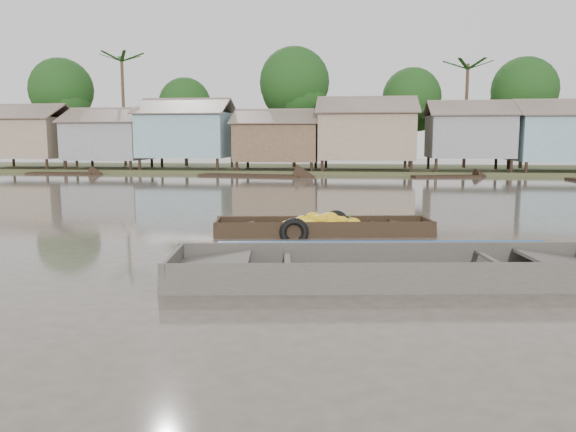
# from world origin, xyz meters

# --- Properties ---
(ground) EXTENTS (120.00, 120.00, 0.00)m
(ground) POSITION_xyz_m (0.00, 0.00, 0.00)
(ground) COLOR #4B4239
(ground) RESTS_ON ground
(riverbank) EXTENTS (120.00, 12.47, 10.22)m
(riverbank) POSITION_xyz_m (3.03, 31.86, 3.07)
(riverbank) COLOR #384723
(riverbank) RESTS_ON ground
(banana_boat) EXTENTS (5.71, 2.18, 0.79)m
(banana_boat) POSITION_xyz_m (0.95, 3.52, 0.16)
(banana_boat) COLOR black
(banana_boat) RESTS_ON ground
(viewer_boat) EXTENTS (7.92, 3.04, 0.62)m
(viewer_boat) POSITION_xyz_m (2.49, -1.05, 0.07)
(viewer_boat) COLOR #403A36
(viewer_boat) RESTS_ON ground
(distant_boats) EXTENTS (48.08, 15.88, 0.35)m
(distant_boats) POSITION_xyz_m (9.67, 23.49, -0.05)
(distant_boats) COLOR black
(distant_boats) RESTS_ON ground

